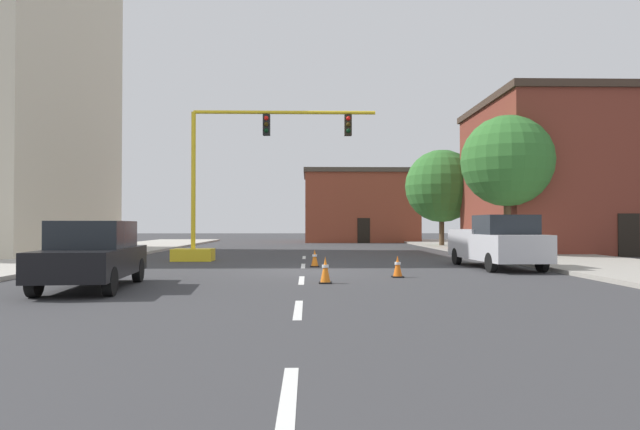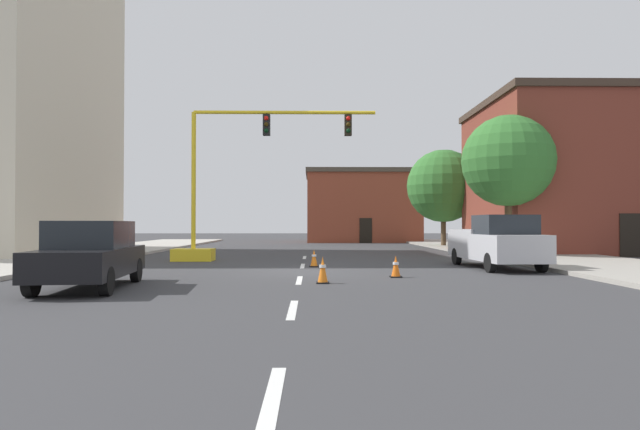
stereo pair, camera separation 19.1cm
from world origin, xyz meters
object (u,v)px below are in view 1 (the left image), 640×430
Objects in this scene: traffic_cone_roadside_a at (315,258)px; traffic_cone_roadside_b at (325,270)px; tree_right_mid at (507,161)px; traffic_signal_gantry at (219,211)px; pickup_truck_silver at (496,242)px; traffic_cone_roadside_c at (398,267)px; tree_right_far at (441,186)px; sedan_black_near_left at (93,254)px.

traffic_cone_roadside_a is 5.91m from traffic_cone_roadside_b.
traffic_cone_roadside_b is at bearing -128.64° from tree_right_mid.
traffic_signal_gantry reaches higher than pickup_truck_silver.
pickup_truck_silver is 8.06× the size of traffic_cone_roadside_c.
tree_right_far is at bearing 92.09° from tree_right_mid.
traffic_cone_roadside_b is (-9.16, -23.78, -4.04)m from tree_right_far.
pickup_truck_silver is 1.18× the size of sedan_black_near_left.
traffic_cone_roadside_c is at bearing -141.48° from pickup_truck_silver.
sedan_black_near_left is (-1.52, -10.58, -1.36)m from traffic_signal_gantry.
sedan_black_near_left is (-15.61, -13.12, -3.96)m from tree_right_mid.
tree_right_far is at bearing 68.92° from traffic_cone_roadside_b.
traffic_signal_gantry is 12.17× the size of traffic_cone_roadside_b.
traffic_cone_roadside_b is at bearing -142.32° from pickup_truck_silver.
tree_right_mid reaches higher than pickup_truck_silver.
traffic_cone_roadside_c is (-6.85, -22.09, -4.08)m from tree_right_far.
traffic_cone_roadside_b is (0.22, -5.91, 0.03)m from traffic_cone_roadside_a.
tree_right_far is 19.15m from pickup_truck_silver.
traffic_cone_roadside_a is at bearing -117.72° from tree_right_far.
traffic_cone_roadside_c is at bearing -59.05° from traffic_cone_roadside_a.
traffic_cone_roadside_a is (-9.39, -17.86, -4.08)m from tree_right_far.
tree_right_mid is 16.00m from traffic_cone_roadside_b.
sedan_black_near_left is (-15.18, -24.90, -3.52)m from tree_right_far.
traffic_cone_roadside_b is at bearing -143.93° from traffic_cone_roadside_c.
pickup_truck_silver is 8.02× the size of traffic_cone_roadside_a.
tree_right_mid is at bearing 54.79° from traffic_cone_roadside_c.
sedan_black_near_left reaches higher than traffic_cone_roadside_c.
tree_right_far is at bearing 46.33° from traffic_signal_gantry.
sedan_black_near_left is 6.15m from traffic_cone_roadside_b.
sedan_black_near_left is 9.13m from traffic_cone_roadside_a.
sedan_black_near_left is 8.81m from traffic_cone_roadside_c.
traffic_cone_roadside_b is 2.86m from traffic_cone_roadside_c.
pickup_truck_silver is (11.12, -4.35, -1.27)m from traffic_signal_gantry.
sedan_black_near_left is at bearing -139.95° from tree_right_mid.
pickup_truck_silver is 8.38m from traffic_cone_roadside_b.
traffic_signal_gantry is 13.38× the size of traffic_cone_roadside_a.
tree_right_far reaches higher than pickup_truck_silver.
sedan_black_near_left is at bearing -129.50° from traffic_cone_roadside_a.
traffic_cone_roadside_b is 1.10× the size of traffic_cone_roadside_c.
traffic_cone_roadside_b is at bearing -87.83° from traffic_cone_roadside_a.
traffic_cone_roadside_a is (-9.82, -6.09, -4.51)m from tree_right_mid.
traffic_cone_roadside_c is at bearing 18.60° from sedan_black_near_left.
traffic_signal_gantry is 10.78m from sedan_black_near_left.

